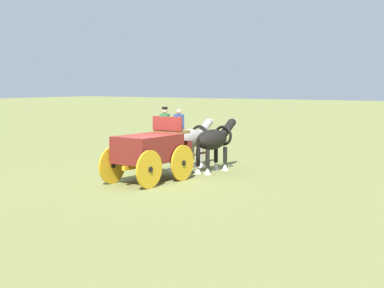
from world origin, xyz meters
TOP-DOWN VIEW (x-y plane):
  - ground_plane at (0.00, 0.00)m, footprint 220.00×220.00m
  - show_wagon at (0.17, -0.00)m, footprint 5.58×2.02m
  - draft_horse_near at (3.63, 0.56)m, footprint 3.25×0.94m
  - draft_horse_off at (3.60, -0.74)m, footprint 3.05×0.93m

SIDE VIEW (x-z plane):
  - ground_plane at x=0.00m, z-range 0.00..0.00m
  - show_wagon at x=0.17m, z-range -0.15..2.65m
  - draft_horse_near at x=3.63m, z-range 0.22..2.35m
  - draft_horse_off at x=3.60m, z-range 0.23..2.42m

